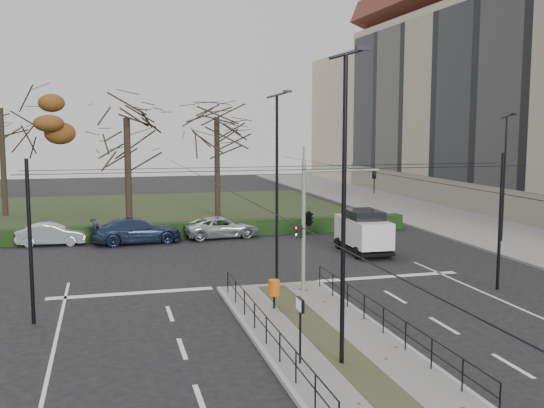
# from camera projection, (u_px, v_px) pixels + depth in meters

# --- Properties ---
(ground) EXTENTS (140.00, 140.00, 0.00)m
(ground) POSITION_uv_depth(u_px,v_px,m) (303.00, 319.00, 23.59)
(ground) COLOR black
(ground) RESTS_ON ground
(median_island) EXTENTS (4.40, 15.00, 0.14)m
(median_island) POSITION_uv_depth(u_px,v_px,m) (325.00, 339.00, 21.18)
(median_island) COLOR slate
(median_island) RESTS_ON ground
(sidewalk_east) EXTENTS (8.00, 90.00, 0.14)m
(sidewalk_east) POSITION_uv_depth(u_px,v_px,m) (439.00, 218.00, 49.25)
(sidewalk_east) COLOR slate
(sidewalk_east) RESTS_ON ground
(park) EXTENTS (38.00, 26.00, 0.10)m
(park) POSITION_uv_depth(u_px,v_px,m) (118.00, 212.00, 52.78)
(park) COLOR #263219
(park) RESTS_ON ground
(hedge) EXTENTS (38.00, 1.00, 1.00)m
(hedge) POSITION_uv_depth(u_px,v_px,m) (122.00, 232.00, 39.87)
(hedge) COLOR black
(hedge) RESTS_ON ground
(apartment_block) EXTENTS (13.09, 52.10, 21.64)m
(apartment_block) POSITION_uv_depth(u_px,v_px,m) (539.00, 86.00, 52.39)
(apartment_block) COLOR #C9B791
(apartment_block) RESTS_ON ground
(median_railing) EXTENTS (4.14, 13.24, 0.92)m
(median_railing) POSITION_uv_depth(u_px,v_px,m) (326.00, 314.00, 20.98)
(median_railing) COLOR black
(median_railing) RESTS_ON median_island
(catenary) EXTENTS (20.00, 34.00, 6.00)m
(catenary) POSITION_uv_depth(u_px,v_px,m) (291.00, 222.00, 24.73)
(catenary) COLOR black
(catenary) RESTS_ON ground
(traffic_light) EXTENTS (3.76, 2.16, 5.53)m
(traffic_light) POSITION_uv_depth(u_px,v_px,m) (311.00, 216.00, 26.96)
(traffic_light) COLOR gray
(traffic_light) RESTS_ON median_island
(litter_bin) EXTENTS (0.44, 0.44, 1.12)m
(litter_bin) POSITION_uv_depth(u_px,v_px,m) (274.00, 288.00, 24.44)
(litter_bin) COLOR black
(litter_bin) RESTS_ON median_island
(info_panel) EXTENTS (0.11, 0.52, 1.98)m
(info_panel) POSITION_uv_depth(u_px,v_px,m) (300.00, 312.00, 18.67)
(info_panel) COLOR black
(info_panel) RESTS_ON median_island
(streetlamp_median_near) EXTENTS (0.77, 0.16, 9.22)m
(streetlamp_median_near) POSITION_uv_depth(u_px,v_px,m) (344.00, 207.00, 18.28)
(streetlamp_median_near) COLOR black
(streetlamp_median_near) RESTS_ON median_island
(streetlamp_median_far) EXTENTS (0.71, 0.15, 8.51)m
(streetlamp_median_far) POSITION_uv_depth(u_px,v_px,m) (277.00, 188.00, 27.35)
(streetlamp_median_far) COLOR black
(streetlamp_median_far) RESTS_ON median_island
(streetlamp_sidewalk) EXTENTS (0.65, 0.13, 7.75)m
(streetlamp_sidewalk) POSITION_uv_depth(u_px,v_px,m) (504.00, 177.00, 38.51)
(streetlamp_sidewalk) COLOR black
(streetlamp_sidewalk) RESTS_ON sidewalk_east
(parked_car_second) EXTENTS (4.10, 1.65, 1.33)m
(parked_car_second) POSITION_uv_depth(u_px,v_px,m) (52.00, 234.00, 38.22)
(parked_car_second) COLOR #B6BABE
(parked_car_second) RESTS_ON ground
(parked_car_third) EXTENTS (5.56, 2.71, 1.56)m
(parked_car_third) POSITION_uv_depth(u_px,v_px,m) (137.00, 231.00, 38.89)
(parked_car_third) COLOR #1E2A48
(parked_car_third) RESTS_ON ground
(parked_car_fourth) EXTENTS (5.00, 2.67, 1.34)m
(parked_car_fourth) POSITION_uv_depth(u_px,v_px,m) (222.00, 227.00, 40.84)
(parked_car_fourth) COLOR #B6BABE
(parked_car_fourth) RESTS_ON ground
(white_van) EXTENTS (2.19, 4.62, 2.44)m
(white_van) POSITION_uv_depth(u_px,v_px,m) (363.00, 231.00, 35.86)
(white_van) COLOR silver
(white_van) RESTS_ON ground
(rust_tree) EXTENTS (8.33, 8.33, 11.09)m
(rust_tree) POSITION_uv_depth(u_px,v_px,m) (0.00, 108.00, 49.36)
(rust_tree) COLOR black
(rust_tree) RESTS_ON park
(bare_tree_center) EXTENTS (6.21, 6.21, 10.30)m
(bare_tree_center) POSITION_uv_depth(u_px,v_px,m) (217.00, 124.00, 49.40)
(bare_tree_center) COLOR black
(bare_tree_center) RESTS_ON park
(bare_tree_near) EXTENTS (5.52, 5.52, 10.07)m
(bare_tree_near) POSITION_uv_depth(u_px,v_px,m) (127.00, 126.00, 41.51)
(bare_tree_near) COLOR black
(bare_tree_near) RESTS_ON park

